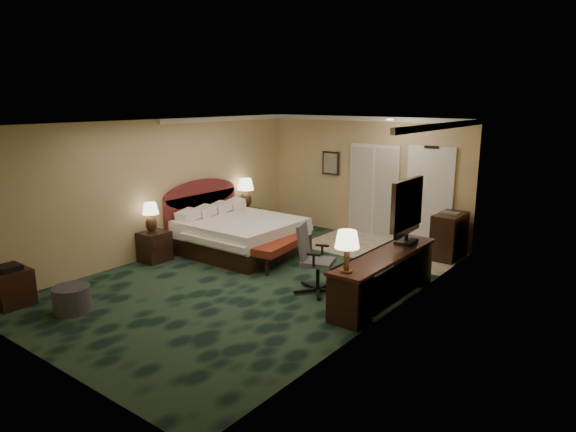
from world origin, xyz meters
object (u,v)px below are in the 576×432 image
Objects in this scene: nightstand_near at (155,246)px; nightstand_far at (246,221)px; lamp_far at (246,193)px; desk at (385,277)px; lamp_near at (151,218)px; desk_chair at (318,259)px; bed_bench at (279,253)px; side_table at (11,288)px; minibar at (449,236)px; ottoman at (72,299)px; tv at (407,220)px; bed at (241,236)px.

nightstand_far reaches higher than nightstand_near.
lamp_far is at bearing 90.53° from nightstand_near.
nightstand_far is at bearing 159.04° from desk.
lamp_near reaches higher than desk_chair.
desk_chair is at bearing -35.50° from bed_bench.
side_table is 0.62× the size of minibar.
nightstand_far is 1.09× the size of ottoman.
tv is at bearing -12.06° from nightstand_far.
nightstand_near is at bearing 92.43° from lamp_near.
nightstand_near is at bearing 90.82° from side_table.
nightstand_far is (0.00, 2.63, 0.00)m from nightstand_near.
desk is (3.52, -0.54, 0.03)m from bed.
ottoman is 3.79m from desk_chair.
nightstand_near is at bearing -168.25° from desk.
nightstand_far reaches higher than ottoman.
tv is (3.45, 3.98, 0.95)m from ottoman.
desk is at bearing 0.67° from desk_chair.
bed is 3.61m from tv.
tv is 2.08m from minibar.
desk_chair is (1.36, -0.71, 0.33)m from bed_bench.
ottoman is at bearing -115.04° from bed_bench.
tv is (2.36, 0.41, 0.90)m from bed_bench.
minibar is at bearing 52.43° from desk_chair.
desk reaches higher than ottoman.
desk_chair reaches higher than ottoman.
bed reaches higher than nightstand_far.
tv is at bearing 1.95° from bed_bench.
nightstand_near is 4.54m from desk.
tv is (3.52, 0.21, 0.80)m from bed.
tv reaches higher than nightstand_near.
minibar reaches higher than nightstand_far.
tv reaches higher than nightstand_far.
desk is at bearing -90.29° from minibar.
bed is 2.16× the size of tv.
lamp_near is at bearing -89.43° from lamp_far.
nightstand_far is at bearing 164.36° from tv.
lamp_near is 0.42× the size of bed_bench.
desk is 1.09m from desk_chair.
tv is at bearing -12.62° from lamp_far.
nightstand_near is 0.51× the size of desk_chair.
lamp_near reaches higher than ottoman.
nightstand_near is 0.41× the size of bed_bench.
desk_chair reaches higher than minibar.
side_table is at bearing -155.89° from ottoman.
ottoman is at bearing 24.11° from side_table.
desk reaches higher than nightstand_far.
desk reaches higher than bed.
bed is at bearing -51.59° from nightstand_far.
bed_bench is 1.40× the size of tv.
bed reaches higher than nightstand_near.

